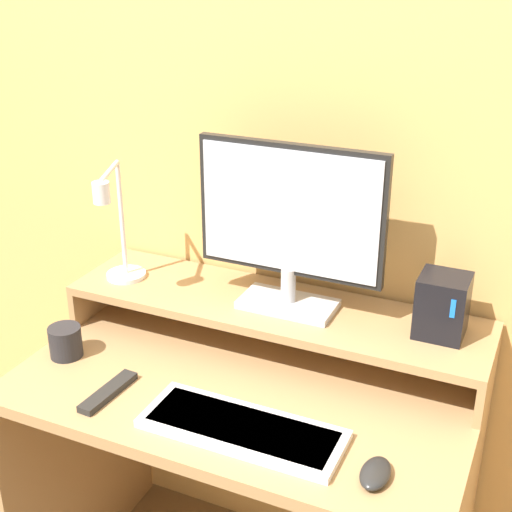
# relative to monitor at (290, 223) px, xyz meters

# --- Properties ---
(wall_back) EXTENTS (6.00, 0.05, 2.50)m
(wall_back) POSITION_rel_monitor_xyz_m (-0.04, 0.17, 0.16)
(wall_back) COLOR #E5AD60
(wall_back) RESTS_ON ground_plane
(desk) EXTENTS (1.06, 0.62, 0.75)m
(desk) POSITION_rel_monitor_xyz_m (-0.04, -0.17, -0.57)
(desk) COLOR #A87F51
(desk) RESTS_ON ground_plane
(monitor_shelf) EXTENTS (1.06, 0.28, 0.12)m
(monitor_shelf) POSITION_rel_monitor_xyz_m (-0.04, 0.00, -0.24)
(monitor_shelf) COLOR #A87F51
(monitor_shelf) RESTS_ON desk
(monitor) EXTENTS (0.46, 0.12, 0.41)m
(monitor) POSITION_rel_monitor_xyz_m (0.00, 0.00, 0.00)
(monitor) COLOR #BCBCC1
(monitor) RESTS_ON monitor_shelf
(desk_lamp) EXTENTS (0.13, 0.22, 0.32)m
(desk_lamp) POSITION_rel_monitor_xyz_m (-0.44, -0.07, -0.08)
(desk_lamp) COLOR silver
(desk_lamp) RESTS_ON monitor_shelf
(router_dock) EXTENTS (0.11, 0.11, 0.14)m
(router_dock) POSITION_rel_monitor_xyz_m (0.36, 0.02, -0.15)
(router_dock) COLOR black
(router_dock) RESTS_ON monitor_shelf
(keyboard) EXTENTS (0.43, 0.16, 0.02)m
(keyboard) POSITION_rel_monitor_xyz_m (0.04, -0.35, -0.33)
(keyboard) COLOR white
(keyboard) RESTS_ON desk
(mouse) EXTENTS (0.06, 0.10, 0.03)m
(mouse) POSITION_rel_monitor_xyz_m (0.33, -0.37, -0.33)
(mouse) COLOR black
(mouse) RESTS_ON desk
(remote_control) EXTENTS (0.05, 0.17, 0.02)m
(remote_control) POSITION_rel_monitor_xyz_m (-0.29, -0.35, -0.33)
(remote_control) COLOR black
(remote_control) RESTS_ON desk
(mug) EXTENTS (0.08, 0.08, 0.08)m
(mug) POSITION_rel_monitor_xyz_m (-0.48, -0.25, -0.30)
(mug) COLOR #232328
(mug) RESTS_ON desk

